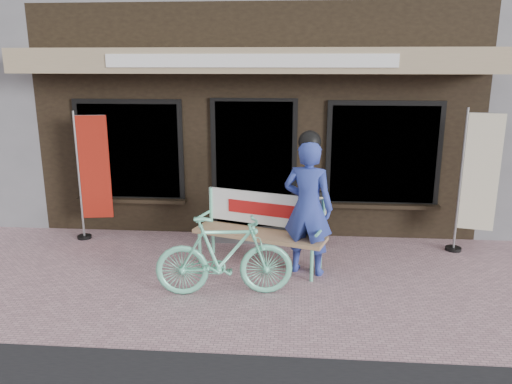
# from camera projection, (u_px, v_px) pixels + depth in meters

# --- Properties ---
(ground) EXTENTS (70.00, 70.00, 0.00)m
(ground) POSITION_uv_depth(u_px,v_px,m) (240.00, 287.00, 6.26)
(ground) COLOR #BC8F98
(ground) RESTS_ON ground
(storefront) EXTENTS (7.00, 6.77, 6.00)m
(storefront) POSITION_uv_depth(u_px,v_px,m) (266.00, 49.00, 10.29)
(storefront) COLOR black
(storefront) RESTS_ON ground
(bench) EXTENTS (1.88, 0.99, 0.99)m
(bench) POSITION_uv_depth(u_px,v_px,m) (262.00, 224.00, 6.84)
(bench) COLOR #72DFB5
(bench) RESTS_ON ground
(person) EXTENTS (0.75, 0.59, 1.90)m
(person) POSITION_uv_depth(u_px,v_px,m) (308.00, 205.00, 6.47)
(person) COLOR #2D3E9C
(person) RESTS_ON ground
(bicycle) EXTENTS (1.68, 0.66, 0.99)m
(bicycle) POSITION_uv_depth(u_px,v_px,m) (224.00, 256.00, 5.93)
(bicycle) COLOR #72DFB5
(bicycle) RESTS_ON ground
(nobori_red) EXTENTS (0.60, 0.26, 2.02)m
(nobori_red) POSITION_uv_depth(u_px,v_px,m) (92.00, 174.00, 7.73)
(nobori_red) COLOR gray
(nobori_red) RESTS_ON ground
(nobori_cream) EXTENTS (0.63, 0.28, 2.12)m
(nobori_cream) POSITION_uv_depth(u_px,v_px,m) (477.00, 180.00, 7.13)
(nobori_cream) COLOR gray
(nobori_cream) RESTS_ON ground
(menu_stand) EXTENTS (0.43, 0.20, 0.86)m
(menu_stand) POSITION_uv_depth(u_px,v_px,m) (311.00, 219.00, 7.51)
(menu_stand) COLOR black
(menu_stand) RESTS_ON ground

